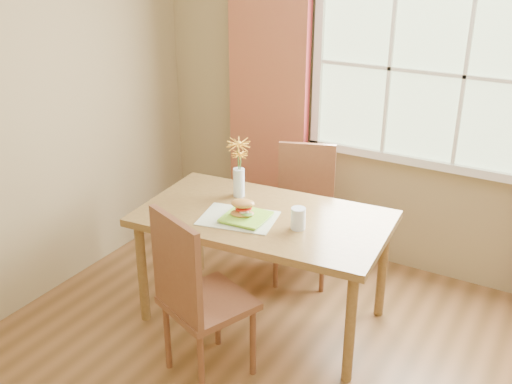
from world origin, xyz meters
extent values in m
cube|color=#9A875C|center=(0.00, 1.91, 1.35)|extent=(4.20, 0.02, 2.70)
cube|color=#B7D19E|center=(0.00, 1.88, 1.50)|extent=(1.50, 0.02, 1.20)
cube|color=white|center=(0.00, 1.85, 0.87)|extent=(1.62, 0.04, 0.06)
cube|color=white|center=(-0.78, 1.85, 1.50)|extent=(0.06, 0.04, 1.32)
cube|color=white|center=(0.00, 1.85, 1.50)|extent=(1.50, 0.03, 0.02)
cube|color=maroon|center=(-1.15, 1.78, 1.10)|extent=(0.65, 0.08, 2.20)
cube|color=brown|center=(-0.63, 0.78, 0.72)|extent=(1.60, 0.99, 0.05)
cylinder|color=brown|center=(-1.29, 0.37, 0.35)|extent=(0.06, 0.06, 0.70)
cylinder|color=brown|center=(0.09, 0.48, 0.35)|extent=(0.06, 0.06, 0.70)
cylinder|color=brown|center=(-1.35, 1.08, 0.35)|extent=(0.06, 0.06, 0.70)
cylinder|color=brown|center=(0.03, 1.19, 0.35)|extent=(0.06, 0.06, 0.70)
cube|color=brown|center=(-0.63, 0.16, 0.47)|extent=(0.56, 0.56, 0.04)
cube|color=brown|center=(-0.70, -0.02, 0.77)|extent=(0.42, 0.19, 0.56)
cylinder|color=brown|center=(-0.86, 0.06, 0.22)|extent=(0.04, 0.04, 0.44)
cylinder|color=brown|center=(-0.53, -0.07, 0.22)|extent=(0.04, 0.04, 0.44)
cylinder|color=brown|center=(-0.73, 0.39, 0.22)|extent=(0.04, 0.04, 0.44)
cylinder|color=brown|center=(-0.40, 0.26, 0.22)|extent=(0.04, 0.04, 0.44)
cube|color=brown|center=(-0.63, 1.35, 0.44)|extent=(0.52, 0.52, 0.04)
cube|color=brown|center=(-0.69, 1.52, 0.72)|extent=(0.40, 0.17, 0.52)
cylinder|color=brown|center=(-0.73, 1.14, 0.21)|extent=(0.03, 0.03, 0.42)
cylinder|color=brown|center=(-0.42, 1.25, 0.21)|extent=(0.03, 0.03, 0.42)
cylinder|color=brown|center=(-0.84, 1.45, 0.21)|extent=(0.03, 0.03, 0.42)
cylinder|color=brown|center=(-0.53, 1.56, 0.21)|extent=(0.03, 0.03, 0.42)
cube|color=beige|center=(-0.74, 0.66, 0.75)|extent=(0.51, 0.42, 0.01)
cube|color=#8BDA36|center=(-0.69, 0.67, 0.76)|extent=(0.27, 0.27, 0.01)
ellipsoid|color=#D78D49|center=(-0.71, 0.67, 0.79)|extent=(0.17, 0.15, 0.04)
ellipsoid|color=#4C8C2D|center=(-0.67, 0.65, 0.80)|extent=(0.08, 0.05, 0.01)
cylinder|color=red|center=(-0.72, 0.67, 0.82)|extent=(0.08, 0.08, 0.01)
cylinder|color=red|center=(-0.69, 0.67, 0.82)|extent=(0.07, 0.07, 0.01)
ellipsoid|color=#D78D49|center=(-0.71, 0.67, 0.85)|extent=(0.17, 0.15, 0.05)
cylinder|color=silver|center=(-0.36, 0.72, 0.81)|extent=(0.09, 0.09, 0.13)
cylinder|color=silver|center=(-0.36, 0.72, 0.80)|extent=(0.08, 0.08, 0.11)
cylinder|color=silver|center=(-0.91, 0.96, 0.84)|extent=(0.08, 0.08, 0.19)
cylinder|color=silver|center=(-0.91, 0.96, 0.80)|extent=(0.07, 0.07, 0.10)
cylinder|color=#3D7028|center=(-0.91, 0.96, 0.93)|extent=(0.01, 0.01, 0.36)
cylinder|color=#3D7028|center=(-0.90, 0.95, 0.90)|extent=(0.01, 0.01, 0.30)
camera|label=1|loc=(1.00, -2.13, 2.36)|focal=42.00mm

